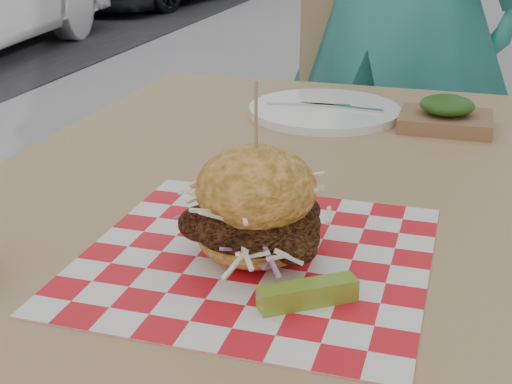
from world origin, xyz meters
TOP-DOWN VIEW (x-y plane):
  - patio_table at (-0.11, -0.07)m, footprint 0.80×1.20m
  - patio_chair at (-0.13, 0.92)m, footprint 0.50×0.51m
  - paper_liner at (-0.07, -0.26)m, footprint 0.36×0.36m
  - sandwich at (-0.07, -0.26)m, footprint 0.17×0.17m
  - pickle_spear at (0.01, -0.35)m, footprint 0.09×0.07m
  - place_setting at (-0.11, 0.30)m, footprint 0.27×0.27m
  - kraft_tray at (0.10, 0.27)m, footprint 0.15×0.12m

SIDE VIEW (x-z plane):
  - patio_chair at x=-0.13m, z-range 0.08..1.03m
  - patio_table at x=-0.11m, z-range 0.30..1.05m
  - paper_liner at x=-0.07m, z-range 0.75..0.75m
  - place_setting at x=-0.11m, z-range 0.75..0.77m
  - pickle_spear at x=0.01m, z-range 0.75..0.77m
  - kraft_tray at x=0.10m, z-range 0.74..0.80m
  - sandwich at x=-0.07m, z-range 0.71..0.90m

